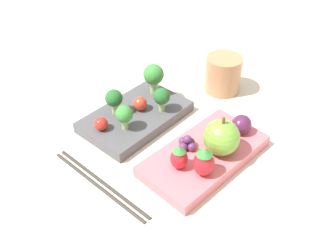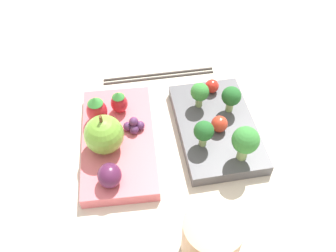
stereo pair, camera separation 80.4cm
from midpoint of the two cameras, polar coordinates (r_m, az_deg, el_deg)
The scene contains 16 objects.
ground_plane at distance 0.50m, azimuth 27.44°, elevation -32.97°, with size 4.00×4.00×0.00m, color beige.
bento_box_savoury at distance 0.53m, azimuth 36.29°, elevation -28.73°, with size 0.21×0.14×0.02m.
bento_box_fruit at distance 0.47m, azimuth 18.22°, elevation -36.44°, with size 0.22×0.12×0.02m.
broccoli_floret_0 at distance 0.51m, azimuth 39.46°, elevation -23.69°, with size 0.03×0.03×0.05m.
broccoli_floret_1 at distance 0.48m, azimuth 38.26°, elevation -32.94°, with size 0.03×0.03×0.05m.
broccoli_floret_2 at distance 0.51m, azimuth 46.26°, elevation -32.86°, with size 0.04×0.04×0.06m.
broccoli_floret_3 at distance 0.49m, azimuth 33.84°, elevation -23.99°, with size 0.03×0.03×0.05m.
cherry_tomato_0 at distance 0.51m, azimuth 38.51°, elevation -29.26°, with size 0.03×0.03×0.03m.
cherry_tomato_1 at distance 0.52m, azimuth 33.85°, elevation -20.61°, with size 0.02×0.02×0.02m.
apple at distance 0.42m, azimuth 17.91°, elevation -38.87°, with size 0.06×0.06×0.07m.
strawberry_0 at distance 0.43m, azimuth 13.17°, elevation -32.00°, with size 0.03×0.03×0.05m.
strawberry_1 at distance 0.44m, azimuth 17.46°, elevation -28.91°, with size 0.03×0.03×0.04m.
plum at distance 0.45m, azimuth 22.00°, elevation -46.53°, with size 0.04×0.03×0.03m.
grape_cluster at distance 0.46m, azimuth 21.98°, elevation -33.50°, with size 0.03×0.03×0.02m.
drinking_cup at distance 0.52m, azimuth 48.32°, elevation -49.52°, with size 0.07×0.07×0.08m.
chopsticks_pair at distance 0.53m, azimuth 20.72°, elevation -17.37°, with size 0.03×0.21×0.01m.
Camera 2 is at (0.38, -0.04, 0.48)m, focal length 40.00 mm.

